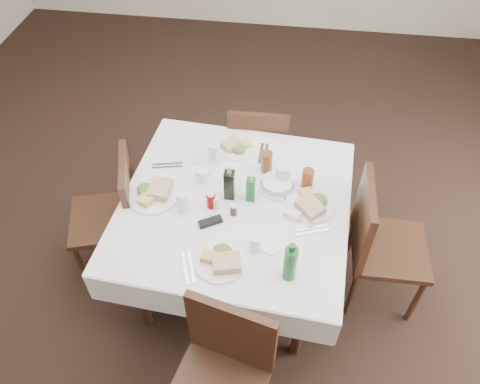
{
  "coord_description": "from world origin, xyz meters",
  "views": [
    {
      "loc": [
        0.47,
        -1.94,
        2.82
      ],
      "look_at": [
        0.2,
        -0.09,
        0.8
      ],
      "focal_mm": 35.0,
      "sensor_mm": 36.0,
      "label": 1
    }
  ],
  "objects_px": {
    "oil_cruet_dark": "(229,184)",
    "green_bottle": "(290,263)",
    "bread_basket": "(277,185)",
    "ketchup_bottle": "(211,200)",
    "water_e": "(283,176)",
    "chair_north": "(258,147)",
    "water_s": "(255,244)",
    "dining_table": "(235,210)",
    "water_n": "(215,153)",
    "coffee_mug": "(203,176)",
    "chair_south": "(223,369)",
    "chair_west": "(116,209)",
    "chair_east": "(377,239)",
    "water_w": "(183,201)",
    "oil_cruet_green": "(251,189)"
  },
  "relations": [
    {
      "from": "oil_cruet_dark",
      "to": "green_bottle",
      "type": "relative_size",
      "value": 0.95
    },
    {
      "from": "bread_basket",
      "to": "green_bottle",
      "type": "distance_m",
      "value": 0.62
    },
    {
      "from": "green_bottle",
      "to": "bread_basket",
      "type": "bearing_deg",
      "value": 100.52
    },
    {
      "from": "ketchup_bottle",
      "to": "oil_cruet_dark",
      "type": "bearing_deg",
      "value": 44.61
    },
    {
      "from": "water_e",
      "to": "green_bottle",
      "type": "bearing_deg",
      "value": -82.42
    },
    {
      "from": "chair_north",
      "to": "water_s",
      "type": "distance_m",
      "value": 1.16
    },
    {
      "from": "water_e",
      "to": "dining_table",
      "type": "bearing_deg",
      "value": -145.55
    },
    {
      "from": "water_s",
      "to": "water_n",
      "type": "bearing_deg",
      "value": 117.06
    },
    {
      "from": "coffee_mug",
      "to": "bread_basket",
      "type": "bearing_deg",
      "value": -0.54
    },
    {
      "from": "dining_table",
      "to": "chair_north",
      "type": "height_order",
      "value": "chair_north"
    },
    {
      "from": "chair_south",
      "to": "chair_west",
      "type": "distance_m",
      "value": 1.27
    },
    {
      "from": "chair_north",
      "to": "chair_west",
      "type": "relative_size",
      "value": 0.97
    },
    {
      "from": "chair_north",
      "to": "water_s",
      "type": "relative_size",
      "value": 8.06
    },
    {
      "from": "oil_cruet_dark",
      "to": "green_bottle",
      "type": "distance_m",
      "value": 0.64
    },
    {
      "from": "water_e",
      "to": "bread_basket",
      "type": "bearing_deg",
      "value": -122.5
    },
    {
      "from": "chair_east",
      "to": "coffee_mug",
      "type": "height_order",
      "value": "chair_east"
    },
    {
      "from": "chair_south",
      "to": "oil_cruet_dark",
      "type": "relative_size",
      "value": 3.79
    },
    {
      "from": "coffee_mug",
      "to": "green_bottle",
      "type": "xyz_separation_m",
      "value": [
        0.57,
        -0.61,
        0.07
      ]
    },
    {
      "from": "bread_basket",
      "to": "oil_cruet_dark",
      "type": "height_order",
      "value": "oil_cruet_dark"
    },
    {
      "from": "dining_table",
      "to": "water_s",
      "type": "xyz_separation_m",
      "value": [
        0.16,
        -0.33,
        0.14
      ]
    },
    {
      "from": "water_n",
      "to": "green_bottle",
      "type": "height_order",
      "value": "green_bottle"
    },
    {
      "from": "water_e",
      "to": "coffee_mug",
      "type": "bearing_deg",
      "value": -175.57
    },
    {
      "from": "water_w",
      "to": "oil_cruet_dark",
      "type": "bearing_deg",
      "value": 29.21
    },
    {
      "from": "water_n",
      "to": "coffee_mug",
      "type": "xyz_separation_m",
      "value": [
        -0.04,
        -0.18,
        -0.03
      ]
    },
    {
      "from": "chair_east",
      "to": "chair_west",
      "type": "relative_size",
      "value": 1.05
    },
    {
      "from": "chair_south",
      "to": "oil_cruet_dark",
      "type": "bearing_deg",
      "value": 96.73
    },
    {
      "from": "water_e",
      "to": "ketchup_bottle",
      "type": "relative_size",
      "value": 1.31
    },
    {
      "from": "dining_table",
      "to": "chair_north",
      "type": "bearing_deg",
      "value": 85.89
    },
    {
      "from": "dining_table",
      "to": "chair_west",
      "type": "bearing_deg",
      "value": 177.72
    },
    {
      "from": "oil_cruet_dark",
      "to": "oil_cruet_green",
      "type": "relative_size",
      "value": 1.2
    },
    {
      "from": "dining_table",
      "to": "water_s",
      "type": "distance_m",
      "value": 0.39
    },
    {
      "from": "water_n",
      "to": "water_s",
      "type": "height_order",
      "value": "water_n"
    },
    {
      "from": "chair_north",
      "to": "coffee_mug",
      "type": "relative_size",
      "value": 7.15
    },
    {
      "from": "water_s",
      "to": "water_e",
      "type": "distance_m",
      "value": 0.52
    },
    {
      "from": "chair_east",
      "to": "water_s",
      "type": "relative_size",
      "value": 8.75
    },
    {
      "from": "water_e",
      "to": "water_w",
      "type": "height_order",
      "value": "water_e"
    },
    {
      "from": "oil_cruet_green",
      "to": "chair_east",
      "type": "bearing_deg",
      "value": -2.26
    },
    {
      "from": "chair_south",
      "to": "oil_cruet_dark",
      "type": "xyz_separation_m",
      "value": [
        -0.11,
        0.94,
        0.33
      ]
    },
    {
      "from": "chair_west",
      "to": "water_e",
      "type": "relative_size",
      "value": 6.27
    },
    {
      "from": "oil_cruet_dark",
      "to": "ketchup_bottle",
      "type": "relative_size",
      "value": 2.23
    },
    {
      "from": "bread_basket",
      "to": "green_bottle",
      "type": "height_order",
      "value": "green_bottle"
    },
    {
      "from": "chair_west",
      "to": "oil_cruet_green",
      "type": "relative_size",
      "value": 4.42
    },
    {
      "from": "chair_east",
      "to": "bread_basket",
      "type": "height_order",
      "value": "chair_east"
    },
    {
      "from": "dining_table",
      "to": "chair_west",
      "type": "height_order",
      "value": "chair_west"
    },
    {
      "from": "dining_table",
      "to": "oil_cruet_green",
      "type": "height_order",
      "value": "oil_cruet_green"
    },
    {
      "from": "chair_east",
      "to": "ketchup_bottle",
      "type": "distance_m",
      "value": 1.03
    },
    {
      "from": "water_n",
      "to": "green_bottle",
      "type": "bearing_deg",
      "value": -56.52
    },
    {
      "from": "dining_table",
      "to": "water_w",
      "type": "xyz_separation_m",
      "value": [
        -0.28,
        -0.1,
        0.15
      ]
    },
    {
      "from": "chair_south",
      "to": "chair_west",
      "type": "xyz_separation_m",
      "value": [
        -0.86,
        0.94,
        -0.02
      ]
    },
    {
      "from": "water_s",
      "to": "green_bottle",
      "type": "relative_size",
      "value": 0.42
    }
  ]
}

